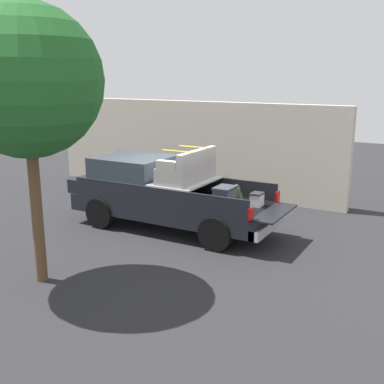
% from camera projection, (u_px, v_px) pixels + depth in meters
% --- Properties ---
extents(ground_plane, '(40.00, 40.00, 0.00)m').
position_uv_depth(ground_plane, '(173.00, 229.00, 12.87)').
color(ground_plane, '#262628').
extents(pickup_truck, '(6.05, 2.06, 2.23)m').
position_uv_depth(pickup_truck, '(161.00, 192.00, 12.81)').
color(pickup_truck, black).
rests_on(pickup_truck, ground_plane).
extents(building_facade, '(11.20, 0.36, 3.19)m').
position_uv_depth(building_facade, '(188.00, 147.00, 16.72)').
color(building_facade, beige).
rests_on(building_facade, ground_plane).
extents(tree_background, '(2.88, 2.88, 5.41)m').
position_uv_depth(tree_background, '(26.00, 81.00, 8.70)').
color(tree_background, brown).
rests_on(tree_background, ground_plane).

